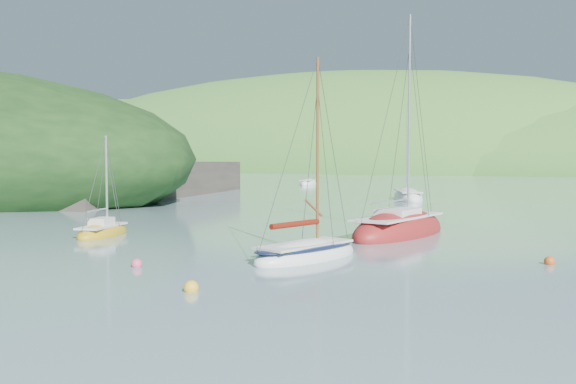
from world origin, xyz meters
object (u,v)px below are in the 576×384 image
at_px(daysailer_white, 306,254).
at_px(sailboat_yellow, 103,233).
at_px(sloop_red, 399,231).
at_px(distant_sloop_c, 308,184).
at_px(distant_sloop_a, 408,198).

height_order(daysailer_white, sailboat_yellow, daysailer_white).
bearing_deg(sailboat_yellow, sloop_red, 12.53).
relative_size(sailboat_yellow, distant_sloop_c, 0.74).
xyz_separation_m(sloop_red, sailboat_yellow, (-14.60, -7.25, -0.08)).
distance_m(daysailer_white, distant_sloop_a, 36.98).
bearing_deg(distant_sloop_a, sloop_red, -99.65).
bearing_deg(daysailer_white, distant_sloop_c, 130.69).
bearing_deg(daysailer_white, distant_sloop_a, 115.37).
bearing_deg(sloop_red, sailboat_yellow, -143.69).
distance_m(distant_sloop_a, distant_sloop_c, 32.62).
bearing_deg(distant_sloop_c, sloop_red, -70.79).
bearing_deg(distant_sloop_c, sailboat_yellow, -86.43).
bearing_deg(distant_sloop_c, daysailer_white, -75.73).
xyz_separation_m(daysailer_white, sailboat_yellow, (-13.29, 2.19, -0.05)).
relative_size(daysailer_white, sloop_red, 0.70).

